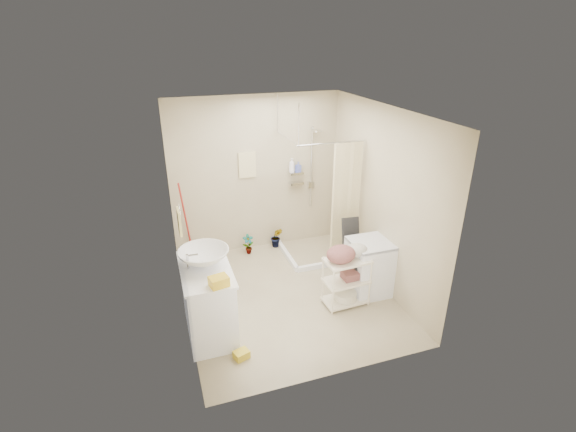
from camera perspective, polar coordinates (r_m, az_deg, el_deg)
name	(u,v)px	position (r m, az deg, el deg)	size (l,w,h in m)	color
floor	(287,295)	(6.09, -0.12, -10.76)	(3.20, 3.20, 0.00)	tan
ceiling	(287,111)	(5.08, -0.14, 14.14)	(2.80, 3.20, 0.04)	silver
wall_back	(256,175)	(6.89, -4.35, 5.55)	(2.80, 0.04, 2.60)	#BAAF90
wall_front	(339,273)	(4.14, 6.95, -7.81)	(2.80, 0.04, 2.60)	#BAAF90
wall_left	(178,227)	(5.22, -14.87, -1.40)	(0.04, 3.20, 2.60)	#BAAF90
wall_right	(381,199)	(6.01, 12.65, 2.22)	(0.04, 3.20, 2.60)	#BAAF90
vanity	(208,300)	(5.28, -10.86, -11.27)	(0.58, 1.04, 0.92)	white
sink	(204,258)	(5.04, -11.44, -5.60)	(0.61, 0.61, 0.21)	silver
counter_basket	(219,281)	(4.65, -9.44, -8.81)	(0.20, 0.16, 0.11)	gold
floor_basket	(241,353)	(5.09, -6.39, -18.16)	(0.24, 0.19, 0.13)	yellow
toilet	(208,271)	(6.10, -10.92, -7.34)	(0.38, 0.67, 0.68)	white
mop	(183,222)	(6.82, -14.19, -0.80)	(0.13, 0.13, 1.39)	maroon
potted_plant_a	(248,244)	(7.08, -5.47, -3.86)	(0.18, 0.12, 0.35)	brown
potted_plant_b	(277,237)	(7.27, -1.57, -2.91)	(0.20, 0.16, 0.37)	brown
hanging_towel	(247,165)	(6.78, -5.60, 6.97)	(0.28, 0.03, 0.42)	beige
towel_ring	(179,220)	(4.97, -14.65, -0.54)	(0.04, 0.22, 0.34)	#EADD8A
tp_holder	(185,265)	(5.53, -13.87, -6.57)	(0.08, 0.12, 0.14)	white
shower	(317,195)	(6.74, 3.92, 2.86)	(1.10, 1.10, 2.10)	white
shampoo_bottle_a	(292,165)	(6.93, 0.52, 6.94)	(0.09, 0.09, 0.24)	white
shampoo_bottle_b	(298,167)	(6.98, 1.41, 6.76)	(0.08, 0.08, 0.17)	#4E5CAD
washing_machine	(369,267)	(6.08, 11.01, -6.85)	(0.55, 0.56, 0.80)	silver
laundry_rack	(346,277)	(5.76, 8.00, -8.31)	(0.60, 0.35, 0.83)	white
ironing_board	(351,251)	(6.18, 8.63, -4.81)	(0.30, 0.09, 1.04)	black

